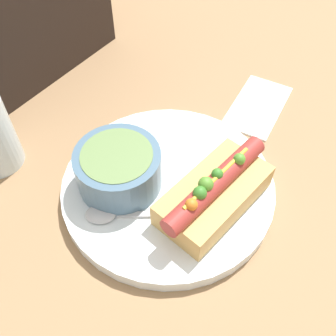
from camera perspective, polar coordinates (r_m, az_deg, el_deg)
ground_plane at (r=0.53m, az=0.00°, el=-3.36°), size 4.00×4.00×0.00m
dinner_plate at (r=0.52m, az=0.00°, el=-2.74°), size 0.28×0.28×0.02m
hot_dog at (r=0.48m, az=6.72°, el=-3.56°), size 0.17×0.09×0.06m
soup_bowl at (r=0.49m, az=-7.20°, el=0.06°), size 0.11×0.11×0.06m
spoon at (r=0.48m, az=-7.30°, el=-6.65°), size 0.11×0.13×0.01m
napkin at (r=0.65m, az=12.92°, el=8.86°), size 0.14×0.09×0.01m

